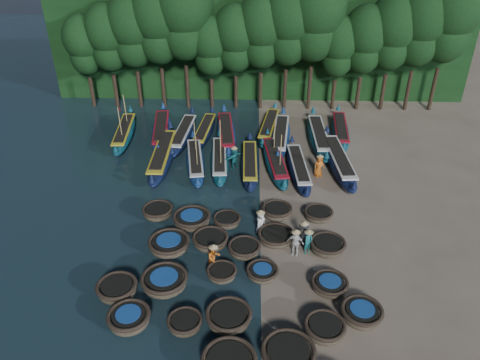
{
  "coord_description": "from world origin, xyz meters",
  "views": [
    {
      "loc": [
        -0.54,
        -22.12,
        17.47
      ],
      "look_at": [
        -1.35,
        4.4,
        1.3
      ],
      "focal_mm": 35.0,
      "sensor_mm": 36.0,
      "label": 1
    }
  ],
  "objects_px": {
    "coracle_9": "(361,313)",
    "long_boat_14": "(269,127)",
    "coracle_10": "(117,289)",
    "long_boat_4": "(220,159)",
    "coracle_18": "(276,236)",
    "long_boat_10": "(161,131)",
    "fisherman_0": "(260,221)",
    "fisherman_4": "(295,242)",
    "coracle_15": "(169,244)",
    "fisherman_2": "(214,257)",
    "coracle_5": "(129,319)",
    "coracle_13": "(262,272)",
    "coracle_11": "(165,281)",
    "coracle_24": "(319,214)",
    "coracle_23": "(277,211)",
    "long_boat_8": "(339,161)",
    "long_boat_13": "(226,133)",
    "fisherman_6": "(319,165)",
    "long_boat_6": "(275,161)",
    "long_boat_7": "(298,168)",
    "long_boat_11": "(183,134)",
    "long_boat_3": "(195,161)",
    "coracle_14": "(330,285)",
    "long_boat_5": "(250,164)",
    "long_boat_2": "(162,155)",
    "fisherman_1": "(308,240)",
    "long_boat_16": "(319,137)",
    "coracle_22": "(227,220)",
    "coracle_16": "(210,240)",
    "long_boat_15": "(280,136)",
    "coracle_19": "(328,246)",
    "coracle_7": "(229,317)",
    "long_boat_17": "(340,130)",
    "long_boat_9": "(124,133)",
    "coracle_3": "(288,354)",
    "fisherman_5": "(234,157)",
    "coracle_6": "(185,323)",
    "coracle_17": "(244,249)",
    "coracle_20": "(158,211)"
  },
  "relations": [
    {
      "from": "coracle_10",
      "to": "long_boat_4",
      "type": "distance_m",
      "value": 14.26
    },
    {
      "from": "long_boat_4",
      "to": "fisherman_1",
      "type": "bearing_deg",
      "value": -64.2
    },
    {
      "from": "coracle_11",
      "to": "long_boat_2",
      "type": "height_order",
      "value": "long_boat_2"
    },
    {
      "from": "long_boat_5",
      "to": "fisherman_4",
      "type": "xyz_separation_m",
      "value": [
        2.66,
        -9.46,
        0.36
      ]
    },
    {
      "from": "coracle_19",
      "to": "long_boat_4",
      "type": "relative_size",
      "value": 0.32
    },
    {
      "from": "long_boat_14",
      "to": "coracle_14",
      "type": "bearing_deg",
      "value": -72.39
    },
    {
      "from": "coracle_11",
      "to": "coracle_24",
      "type": "bearing_deg",
      "value": 36.24
    },
    {
      "from": "coracle_6",
      "to": "coracle_20",
      "type": "distance_m",
      "value": 9.31
    },
    {
      "from": "long_boat_3",
      "to": "fisherman_0",
      "type": "height_order",
      "value": "long_boat_3"
    },
    {
      "from": "long_boat_14",
      "to": "long_boat_10",
      "type": "bearing_deg",
      "value": -163.25
    },
    {
      "from": "fisherman_4",
      "to": "coracle_22",
      "type": "bearing_deg",
      "value": 161.8
    },
    {
      "from": "long_boat_14",
      "to": "long_boat_11",
      "type": "bearing_deg",
      "value": -157.14
    },
    {
      "from": "coracle_18",
      "to": "long_boat_11",
      "type": "relative_size",
      "value": 0.29
    },
    {
      "from": "long_boat_2",
      "to": "long_boat_4",
      "type": "xyz_separation_m",
      "value": [
        4.37,
        -0.32,
        -0.09
      ]
    },
    {
      "from": "coracle_3",
      "to": "coracle_22",
      "type": "height_order",
      "value": "coracle_3"
    },
    {
      "from": "long_boat_7",
      "to": "long_boat_16",
      "type": "relative_size",
      "value": 0.89
    },
    {
      "from": "coracle_6",
      "to": "coracle_16",
      "type": "bearing_deg",
      "value": 83.61
    },
    {
      "from": "coracle_5",
      "to": "coracle_13",
      "type": "xyz_separation_m",
      "value": [
        6.3,
        3.47,
        -0.1
      ]
    },
    {
      "from": "coracle_7",
      "to": "long_boat_17",
      "type": "relative_size",
      "value": 0.28
    },
    {
      "from": "coracle_23",
      "to": "fisherman_6",
      "type": "bearing_deg",
      "value": 58.24
    },
    {
      "from": "coracle_16",
      "to": "fisherman_0",
      "type": "distance_m",
      "value": 3.24
    },
    {
      "from": "long_boat_8",
      "to": "coracle_5",
      "type": "bearing_deg",
      "value": -132.71
    },
    {
      "from": "long_boat_14",
      "to": "long_boat_15",
      "type": "relative_size",
      "value": 0.9
    },
    {
      "from": "coracle_3",
      "to": "long_boat_16",
      "type": "height_order",
      "value": "long_boat_16"
    },
    {
      "from": "long_boat_2",
      "to": "fisherman_1",
      "type": "distance_m",
      "value": 14.34
    },
    {
      "from": "coracle_16",
      "to": "fisherman_0",
      "type": "height_order",
      "value": "fisherman_0"
    },
    {
      "from": "coracle_17",
      "to": "coracle_23",
      "type": "distance_m",
      "value": 4.2
    },
    {
      "from": "coracle_9",
      "to": "long_boat_14",
      "type": "bearing_deg",
      "value": 100.71
    },
    {
      "from": "long_boat_3",
      "to": "fisherman_0",
      "type": "distance_m",
      "value": 9.21
    },
    {
      "from": "coracle_11",
      "to": "long_boat_8",
      "type": "bearing_deg",
      "value": 49.91
    },
    {
      "from": "long_boat_6",
      "to": "long_boat_7",
      "type": "bearing_deg",
      "value": -35.15
    },
    {
      "from": "coracle_13",
      "to": "coracle_23",
      "type": "height_order",
      "value": "coracle_23"
    },
    {
      "from": "coracle_7",
      "to": "fisherman_2",
      "type": "distance_m",
      "value": 3.99
    },
    {
      "from": "coracle_9",
      "to": "long_boat_5",
      "type": "height_order",
      "value": "long_boat_5"
    },
    {
      "from": "coracle_18",
      "to": "long_boat_10",
      "type": "bearing_deg",
      "value": 123.58
    },
    {
      "from": "long_boat_8",
      "to": "long_boat_13",
      "type": "relative_size",
      "value": 1.04
    },
    {
      "from": "coracle_5",
      "to": "long_boat_2",
      "type": "xyz_separation_m",
      "value": [
        -1.15,
        15.84,
        0.14
      ]
    },
    {
      "from": "fisherman_6",
      "to": "long_boat_10",
      "type": "bearing_deg",
      "value": 129.37
    },
    {
      "from": "long_boat_8",
      "to": "long_boat_10",
      "type": "relative_size",
      "value": 1.03
    },
    {
      "from": "coracle_3",
      "to": "coracle_23",
      "type": "distance_m",
      "value": 10.78
    },
    {
      "from": "long_boat_15",
      "to": "long_boat_8",
      "type": "bearing_deg",
      "value": -39.07
    },
    {
      "from": "long_boat_13",
      "to": "fisherman_5",
      "type": "xyz_separation_m",
      "value": [
        0.87,
        -4.77,
        0.31
      ]
    },
    {
      "from": "long_boat_3",
      "to": "long_boat_9",
      "type": "distance_m",
      "value": 7.96
    },
    {
      "from": "long_boat_6",
      "to": "long_boat_9",
      "type": "height_order",
      "value": "long_boat_6"
    },
    {
      "from": "coracle_17",
      "to": "long_boat_3",
      "type": "bearing_deg",
      "value": 111.44
    },
    {
      "from": "long_boat_4",
      "to": "fisherman_6",
      "type": "relative_size",
      "value": 4.13
    },
    {
      "from": "coracle_15",
      "to": "fisherman_2",
      "type": "relative_size",
      "value": 1.47
    },
    {
      "from": "fisherman_0",
      "to": "fisherman_4",
      "type": "xyz_separation_m",
      "value": [
        1.94,
        -1.92,
        0.04
      ]
    },
    {
      "from": "long_boat_16",
      "to": "fisherman_2",
      "type": "height_order",
      "value": "fisherman_2"
    },
    {
      "from": "long_boat_5",
      "to": "fisherman_2",
      "type": "height_order",
      "value": "fisherman_2"
    }
  ]
}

